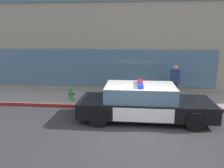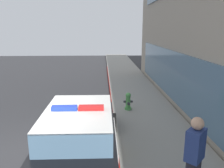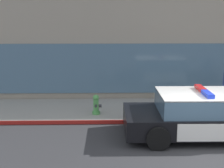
% 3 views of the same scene
% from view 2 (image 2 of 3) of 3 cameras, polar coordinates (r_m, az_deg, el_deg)
% --- Properties ---
extents(ground, '(48.00, 48.00, 0.00)m').
position_cam_2_polar(ground, '(7.07, -20.06, -16.12)').
color(ground, '#303033').
extents(sidewalk, '(48.00, 2.65, 0.15)m').
position_cam_2_polar(sidewalk, '(6.94, 12.84, -15.50)').
color(sidewalk, gray).
rests_on(sidewalk, ground).
extents(curb_red_paint, '(28.80, 0.04, 0.14)m').
position_cam_2_polar(curb_red_paint, '(6.73, 1.29, -16.10)').
color(curb_red_paint, maroon).
rests_on(curb_red_paint, ground).
extents(police_cruiser, '(5.19, 2.16, 1.49)m').
position_cam_2_polar(police_cruiser, '(6.10, -8.51, -13.17)').
color(police_cruiser, black).
rests_on(police_cruiser, ground).
extents(fire_hydrant, '(0.34, 0.39, 0.73)m').
position_cam_2_polar(fire_hydrant, '(9.39, 4.10, -4.43)').
color(fire_hydrant, '#4C994C').
rests_on(fire_hydrant, sidewalk).
extents(pedestrian_on_sidewalk, '(0.47, 0.46, 1.71)m').
position_cam_2_polar(pedestrian_on_sidewalk, '(4.80, 20.03, -17.33)').
color(pedestrian_on_sidewalk, '#23232D').
rests_on(pedestrian_on_sidewalk, sidewalk).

